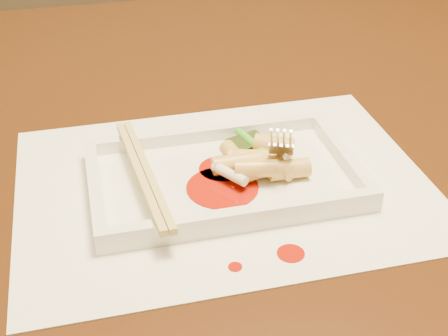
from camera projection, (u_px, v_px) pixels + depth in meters
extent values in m
cube|color=black|center=(232.00, 134.00, 0.74)|extent=(1.40, 0.90, 0.04)
cube|color=white|center=(224.00, 184.00, 0.61)|extent=(0.40, 0.30, 0.00)
cylinder|color=#9F1204|center=(291.00, 253.00, 0.53)|extent=(0.02, 0.02, 0.00)
cylinder|color=#9F1204|center=(235.00, 267.00, 0.51)|extent=(0.01, 0.01, 0.00)
cube|color=white|center=(224.00, 180.00, 0.61)|extent=(0.26, 0.16, 0.01)
cube|color=white|center=(208.00, 133.00, 0.67)|extent=(0.26, 0.01, 0.01)
cube|color=white|center=(244.00, 216.00, 0.55)|extent=(0.26, 0.01, 0.01)
cube|color=white|center=(95.00, 188.00, 0.58)|extent=(0.01, 0.14, 0.01)
cube|color=white|center=(343.00, 154.00, 0.63)|extent=(0.01, 0.14, 0.01)
cube|color=black|center=(248.00, 145.00, 0.65)|extent=(0.04, 0.04, 0.01)
cylinder|color=#EAEACC|center=(230.00, 174.00, 0.59)|extent=(0.03, 0.04, 0.01)
cylinder|color=#359A18|center=(260.00, 149.00, 0.63)|extent=(0.03, 0.08, 0.01)
cube|color=tan|center=(139.00, 173.00, 0.58)|extent=(0.02, 0.19, 0.01)
cube|color=tan|center=(148.00, 172.00, 0.59)|extent=(0.02, 0.19, 0.01)
cylinder|color=#9F1204|center=(222.00, 187.00, 0.59)|extent=(0.07, 0.07, 0.00)
cylinder|color=#9F1204|center=(222.00, 169.00, 0.62)|extent=(0.05, 0.05, 0.00)
cylinder|color=#DABC65|center=(275.00, 165.00, 0.61)|extent=(0.04, 0.04, 0.02)
cylinder|color=#DABC65|center=(237.00, 163.00, 0.61)|extent=(0.05, 0.02, 0.02)
cylinder|color=#DABC65|center=(256.00, 169.00, 0.59)|extent=(0.04, 0.02, 0.02)
cylinder|color=#DABC65|center=(235.00, 157.00, 0.62)|extent=(0.02, 0.05, 0.02)
cylinder|color=#DABC65|center=(289.00, 169.00, 0.60)|extent=(0.04, 0.02, 0.02)
cylinder|color=#DABC65|center=(274.00, 145.00, 0.63)|extent=(0.04, 0.04, 0.02)
cylinder|color=#DABC65|center=(253.00, 157.00, 0.62)|extent=(0.05, 0.03, 0.02)
cylinder|color=#DABC65|center=(261.00, 168.00, 0.60)|extent=(0.05, 0.03, 0.02)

